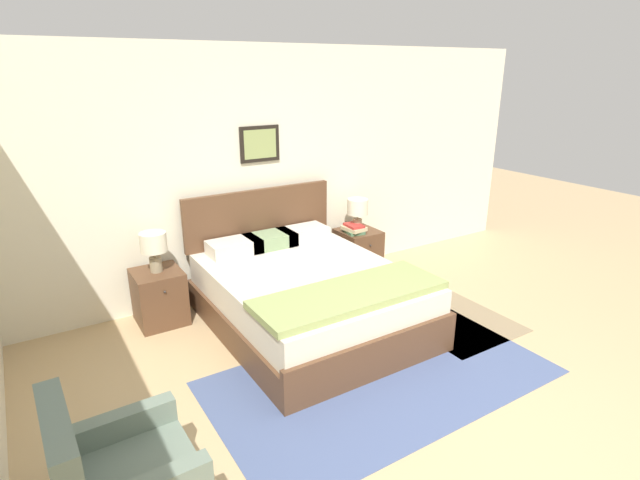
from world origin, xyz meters
The scene contains 12 objects.
ground_plane centered at (0.00, 0.00, 0.00)m, with size 16.00×16.00×0.00m, color tan.
wall_back centered at (0.00, 3.32, 1.30)m, with size 7.55×0.09×2.60m.
area_rug_main centered at (0.00, 1.12, 0.00)m, with size 2.72×1.52×0.01m.
area_rug_bedside centered at (1.21, 1.63, 0.00)m, with size 0.96×1.37×0.01m.
bed centered at (-0.05, 2.20, 0.31)m, with size 1.68×2.12×1.14m.
nightstand_near_window centered at (-1.24, 3.01, 0.26)m, with size 0.45×0.49×0.53m.
nightstand_by_door centered at (1.14, 3.01, 0.26)m, with size 0.45×0.49×0.53m.
table_lamp_near_window centered at (-1.23, 3.01, 0.79)m, with size 0.24×0.24×0.39m.
table_lamp_by_door centered at (1.12, 3.01, 0.79)m, with size 0.24×0.24×0.39m.
book_thick_bottom centered at (1.04, 2.96, 0.55)m, with size 0.22×0.26×0.04m.
book_hardcover_middle centered at (1.04, 2.96, 0.59)m, with size 0.23×0.28×0.04m.
book_novel_upper centered at (1.04, 2.96, 0.62)m, with size 0.17×0.23×0.03m.
Camera 1 is at (-2.24, -1.52, 2.36)m, focal length 28.00 mm.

